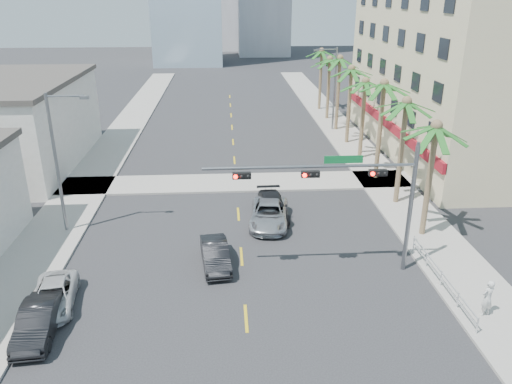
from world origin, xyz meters
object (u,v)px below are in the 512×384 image
at_px(car_parked_far, 53,296).
at_px(car_lane_right, 272,207).
at_px(car_parked_mid, 38,322).
at_px(car_lane_left, 215,255).
at_px(car_lane_center, 269,214).
at_px(pedestrian, 487,298).
at_px(traffic_signal_mast, 353,187).

xyz_separation_m(car_parked_far, car_lane_right, (11.71, 9.94, 0.11)).
xyz_separation_m(car_parked_mid, car_lane_left, (7.90, 5.68, -0.02)).
relative_size(car_lane_center, pedestrian, 2.84).
xyz_separation_m(car_parked_far, car_lane_left, (7.90, 3.49, 0.08)).
xyz_separation_m(car_lane_left, car_lane_right, (3.81, 6.45, 0.02)).
relative_size(car_parked_far, car_lane_right, 0.89).
xyz_separation_m(traffic_signal_mast, car_parked_far, (-15.18, -2.38, -4.46)).
height_order(car_lane_left, car_lane_center, car_lane_center).
distance_m(car_parked_far, car_lane_center, 14.35).
bearing_deg(pedestrian, car_lane_left, -45.64).
relative_size(traffic_signal_mast, car_lane_center, 2.10).
height_order(car_lane_right, pedestrian, pedestrian).
xyz_separation_m(car_parked_far, car_lane_center, (11.40, 8.71, 0.13)).
xyz_separation_m(car_lane_right, pedestrian, (9.06, -12.13, 0.37)).
bearing_deg(car_lane_left, traffic_signal_mast, -15.42).
bearing_deg(car_lane_left, car_lane_center, 49.41).
relative_size(car_lane_left, car_lane_right, 0.85).
bearing_deg(car_lane_right, traffic_signal_mast, -67.08).
distance_m(car_lane_center, car_lane_right, 1.27).
bearing_deg(car_lane_left, car_lane_right, 52.67).
bearing_deg(car_parked_mid, traffic_signal_mast, 11.82).
bearing_deg(pedestrian, car_lane_center, -71.12).
relative_size(car_parked_mid, pedestrian, 2.30).
bearing_deg(car_parked_far, pedestrian, -13.89).
bearing_deg(car_lane_left, car_parked_far, -162.88).
xyz_separation_m(car_parked_mid, car_parked_far, (0.00, 2.19, -0.10)).
height_order(car_parked_far, car_lane_right, car_lane_right).
bearing_deg(car_lane_right, car_lane_left, -122.33).
distance_m(car_parked_far, pedestrian, 20.89).
bearing_deg(car_parked_far, car_lane_left, 15.97).
distance_m(traffic_signal_mast, car_lane_left, 8.57).
relative_size(car_lane_left, pedestrian, 2.24).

